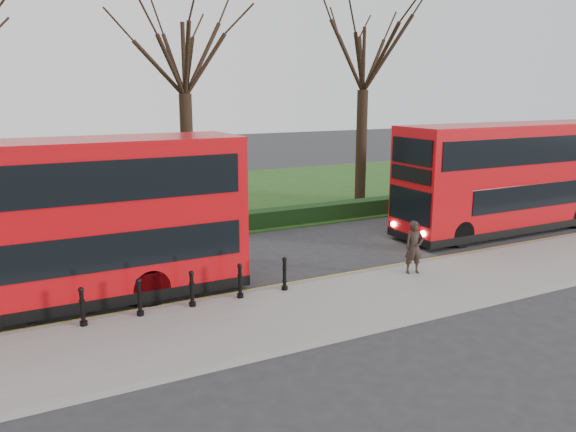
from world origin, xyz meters
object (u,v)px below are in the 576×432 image
bollard_row (192,289)px  bus_rear (516,177)px  bus_lead (32,227)px  pedestrian (414,247)px

bollard_row → bus_rear: bus_rear is taller
bus_lead → bus_rear: bearing=1.4°
bus_rear → pedestrian: bearing=-158.9°
bus_rear → bollard_row: bearing=-170.4°
bollard_row → bus_rear: bearing=9.6°
bollard_row → pedestrian: bearing=-4.0°
bus_rear → pedestrian: bus_rear is taller
bollard_row → bus_lead: (-3.87, 2.19, 1.77)m
bollard_row → bus_lead: bus_lead is taller
bus_lead → bus_rear: size_ratio=1.01×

